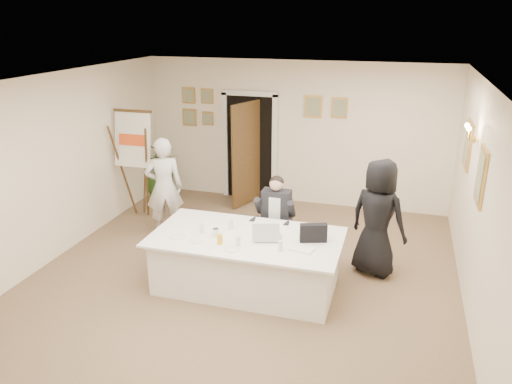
{
  "coord_description": "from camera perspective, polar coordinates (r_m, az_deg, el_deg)",
  "views": [
    {
      "loc": [
        2.0,
        -5.88,
        3.59
      ],
      "look_at": [
        0.08,
        0.6,
        1.18
      ],
      "focal_mm": 35.0,
      "sensor_mm": 36.0,
      "label": 1
    }
  ],
  "objects": [
    {
      "name": "flip_chart",
      "position": [
        9.42,
        -13.33,
        2.55
      ],
      "size": [
        0.69,
        0.44,
        1.98
      ],
      "color": "#372411",
      "rests_on": "floor"
    },
    {
      "name": "wall_left",
      "position": [
        8.02,
        -22.91,
        2.18
      ],
      "size": [
        0.1,
        7.0,
        2.8
      ],
      "primitive_type": "cube",
      "color": "#EEE0C9",
      "rests_on": "floor"
    },
    {
      "name": "wall_right",
      "position": [
        6.35,
        24.48,
        -2.42
      ],
      "size": [
        0.1,
        7.0,
        2.8
      ],
      "primitive_type": "cube",
      "color": "#EEE0C9",
      "rests_on": "floor"
    },
    {
      "name": "ceiling",
      "position": [
        6.26,
        -2.3,
        12.33
      ],
      "size": [
        6.0,
        7.0,
        0.02
      ],
      "primitive_type": "cube",
      "color": "white",
      "rests_on": "wall_back"
    },
    {
      "name": "plate_near",
      "position": [
        6.39,
        -2.8,
        -6.49
      ],
      "size": [
        0.26,
        0.26,
        0.01
      ],
      "primitive_type": "cylinder",
      "rotation": [
        0.0,
        0.0,
        0.26
      ],
      "color": "white",
      "rests_on": "conference_table"
    },
    {
      "name": "laptop_bag",
      "position": [
        6.58,
        6.58,
        -4.67
      ],
      "size": [
        0.37,
        0.21,
        0.25
      ],
      "primitive_type": "cube",
      "rotation": [
        0.0,
        0.0,
        0.33
      ],
      "color": "black",
      "rests_on": "conference_table"
    },
    {
      "name": "steel_jug",
      "position": [
        6.75,
        -4.62,
        -4.62
      ],
      "size": [
        0.09,
        0.09,
        0.11
      ],
      "primitive_type": "cylinder",
      "rotation": [
        0.0,
        0.0,
        -0.16
      ],
      "color": "silver",
      "rests_on": "conference_table"
    },
    {
      "name": "plate_mid",
      "position": [
        6.65,
        -6.74,
        -5.53
      ],
      "size": [
        0.21,
        0.21,
        0.01
      ],
      "primitive_type": "cylinder",
      "rotation": [
        0.0,
        0.0,
        -0.02
      ],
      "color": "white",
      "rests_on": "conference_table"
    },
    {
      "name": "paper_stack",
      "position": [
        6.39,
        5.33,
        -6.5
      ],
      "size": [
        0.31,
        0.25,
        0.03
      ],
      "primitive_type": "cube",
      "rotation": [
        0.0,
        0.0,
        -0.21
      ],
      "color": "white",
      "rests_on": "conference_table"
    },
    {
      "name": "oj_glass",
      "position": [
        6.52,
        -4.17,
        -5.43
      ],
      "size": [
        0.09,
        0.09,
        0.13
      ],
      "primitive_type": "cylinder",
      "rotation": [
        0.0,
        0.0,
        0.33
      ],
      "color": "gold",
      "rests_on": "conference_table"
    },
    {
      "name": "seated_man",
      "position": [
        7.55,
        2.24,
        -3.06
      ],
      "size": [
        0.72,
        0.75,
        1.36
      ],
      "primitive_type": null,
      "rotation": [
        0.0,
        0.0,
        0.25
      ],
      "color": "black",
      "rests_on": "floor"
    },
    {
      "name": "glass_a",
      "position": [
        6.84,
        -6.22,
        -4.18
      ],
      "size": [
        0.08,
        0.08,
        0.14
      ],
      "primitive_type": "cylinder",
      "rotation": [
        0.0,
        0.0,
        -0.34
      ],
      "color": "silver",
      "rests_on": "conference_table"
    },
    {
      "name": "doorway",
      "position": [
        9.97,
        -0.84,
        4.81
      ],
      "size": [
        1.14,
        0.86,
        2.2
      ],
      "color": "black",
      "rests_on": "floor"
    },
    {
      "name": "laptop",
      "position": [
        6.62,
        1.44,
        -4.24
      ],
      "size": [
        0.45,
        0.46,
        0.28
      ],
      "primitive_type": null,
      "rotation": [
        0.0,
        0.0,
        0.3
      ],
      "color": "#B7BABC",
      "rests_on": "conference_table"
    },
    {
      "name": "wall_back",
      "position": [
        9.84,
        4.41,
        6.68
      ],
      "size": [
        6.0,
        0.1,
        2.8
      ],
      "primitive_type": "cube",
      "color": "#EEE0C9",
      "rests_on": "floor"
    },
    {
      "name": "glass_d",
      "position": [
        6.93,
        -2.86,
        -3.77
      ],
      "size": [
        0.06,
        0.06,
        0.14
      ],
      "primitive_type": "cylinder",
      "rotation": [
        0.0,
        0.0,
        0.03
      ],
      "color": "silver",
      "rests_on": "conference_table"
    },
    {
      "name": "plate_left",
      "position": [
        6.79,
        -8.85,
        -5.07
      ],
      "size": [
        0.22,
        0.22,
        0.01
      ],
      "primitive_type": "cylinder",
      "rotation": [
        0.0,
        0.0,
        0.01
      ],
      "color": "white",
      "rests_on": "conference_table"
    },
    {
      "name": "pictures_right_wall",
      "position": [
        7.38,
        23.56,
        3.5
      ],
      "size": [
        0.06,
        2.2,
        0.8
      ],
      "primitive_type": null,
      "color": "gold",
      "rests_on": "wall_right"
    },
    {
      "name": "glass_b",
      "position": [
        6.44,
        -2.02,
        -5.66
      ],
      "size": [
        0.07,
        0.07,
        0.14
      ],
      "primitive_type": "cylinder",
      "rotation": [
        0.0,
        0.0,
        0.3
      ],
      "color": "silver",
      "rests_on": "conference_table"
    },
    {
      "name": "pictures_back_wall",
      "position": [
        9.91,
        -0.14,
        9.5
      ],
      "size": [
        3.4,
        0.06,
        0.8
      ],
      "primitive_type": null,
      "color": "gold",
      "rests_on": "wall_back"
    },
    {
      "name": "potted_palm",
      "position": [
        10.71,
        -10.88,
        2.81
      ],
      "size": [
        1.07,
        0.95,
        1.12
      ],
      "primitive_type": "imported",
      "rotation": [
        0.0,
        0.0,
        0.07
      ],
      "color": "#2D5C1E",
      "rests_on": "floor"
    },
    {
      "name": "conference_table",
      "position": [
        6.92,
        -1.09,
        -7.93
      ],
      "size": [
        2.57,
        1.37,
        0.78
      ],
      "color": "white",
      "rests_on": "floor"
    },
    {
      "name": "glass_c",
      "position": [
        6.32,
        2.78,
        -6.17
      ],
      "size": [
        0.06,
        0.06,
        0.14
      ],
      "primitive_type": "cylinder",
      "rotation": [
        0.0,
        0.0,
        -0.05
      ],
      "color": "silver",
      "rests_on": "conference_table"
    },
    {
      "name": "wall_front",
      "position": [
        3.8,
        -19.94,
        -16.94
      ],
      "size": [
        6.0,
        0.1,
        2.8
      ],
      "primitive_type": "cube",
      "color": "#EEE0C9",
      "rests_on": "floor"
    },
    {
      "name": "standing_woman",
      "position": [
        7.31,
        13.76,
        -2.89
      ],
      "size": [
        1.0,
        0.85,
        1.73
      ],
      "primitive_type": "imported",
      "rotation": [
        0.0,
        0.0,
        2.71
      ],
      "color": "black",
      "rests_on": "floor"
    },
    {
      "name": "wall_sconce",
      "position": [
        7.29,
        23.38,
        6.19
      ],
      "size": [
        0.2,
        0.3,
        0.24
      ],
      "primitive_type": null,
      "color": "#B7953A",
      "rests_on": "wall_right"
    },
    {
      "name": "floor",
      "position": [
        7.18,
        -1.99,
        -10.44
      ],
      "size": [
        7.0,
        7.0,
        0.0
      ],
      "primitive_type": "plane",
      "color": "brown",
      "rests_on": "ground"
    },
    {
      "name": "standing_man",
      "position": [
        8.52,
        -10.46,
        0.53
      ],
      "size": [
        0.74,
        0.65,
        1.71
      ],
      "primitive_type": "imported",
      "rotation": [
        0.0,
        0.0,
        3.61
      ],
      "color": "silver",
      "rests_on": "floor"
    }
  ]
}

